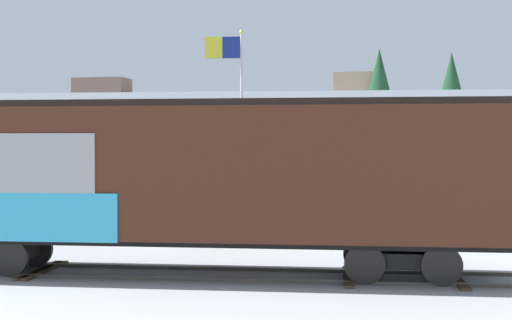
% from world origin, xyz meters
% --- Properties ---
extents(ground_plane, '(260.00, 260.00, 0.00)m').
position_xyz_m(ground_plane, '(0.00, 0.00, 0.00)').
color(ground_plane, '#B2B5BC').
extents(track, '(60.01, 2.82, 0.08)m').
position_xyz_m(track, '(0.11, -0.00, 0.04)').
color(track, '#4C4742').
rests_on(track, ground_plane).
extents(freight_car, '(15.85, 3.17, 4.26)m').
position_xyz_m(freight_car, '(-0.03, -0.00, 2.42)').
color(freight_car, '#472316').
rests_on(freight_car, ground_plane).
extents(flagpole, '(1.60, 0.18, 7.82)m').
position_xyz_m(flagpole, '(-0.45, 11.43, 5.11)').
color(flagpole, silver).
rests_on(flagpole, ground_plane).
extents(hillside, '(126.79, 29.58, 13.98)m').
position_xyz_m(hillside, '(0.00, 73.20, 4.55)').
color(hillside, silver).
rests_on(hillside, ground_plane).
extents(parked_car_black, '(4.31, 2.08, 1.66)m').
position_xyz_m(parked_car_black, '(-4.86, 5.99, 0.82)').
color(parked_car_black, black).
rests_on(parked_car_black, ground_plane).
extents(parked_car_red, '(4.55, 2.02, 1.67)m').
position_xyz_m(parked_car_red, '(0.63, 5.86, 0.83)').
color(parked_car_red, '#B21E1E').
rests_on(parked_car_red, ground_plane).
extents(parked_car_white, '(4.35, 2.31, 1.65)m').
position_xyz_m(parked_car_white, '(6.45, 6.44, 0.81)').
color(parked_car_white, silver).
rests_on(parked_car_white, ground_plane).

